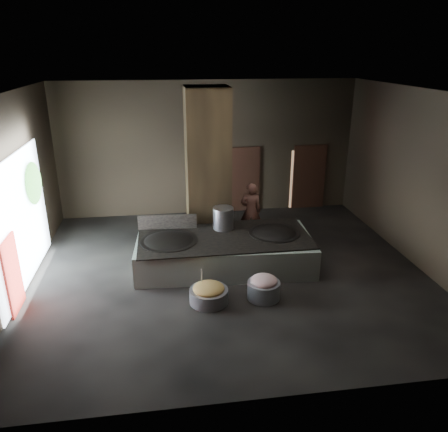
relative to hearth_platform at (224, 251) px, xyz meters
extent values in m
cube|color=black|center=(0.05, -0.34, -0.45)|extent=(10.00, 9.00, 0.10)
cube|color=black|center=(0.05, -0.34, 4.15)|extent=(10.00, 9.00, 0.10)
cube|color=black|center=(0.05, 4.21, 1.85)|extent=(10.00, 0.10, 4.50)
cube|color=black|center=(0.05, -4.89, 1.85)|extent=(10.00, 0.10, 4.50)
cube|color=black|center=(-5.00, -0.34, 1.85)|extent=(0.10, 9.00, 4.50)
cube|color=black|center=(5.10, -0.34, 1.85)|extent=(0.10, 9.00, 4.50)
cube|color=black|center=(-0.25, 1.56, 1.85)|extent=(1.20, 1.20, 4.50)
cube|color=#B8CCB8|center=(0.00, 0.00, 0.00)|extent=(4.67, 2.44, 0.79)
cube|color=black|center=(0.00, 0.00, 0.42)|extent=(4.45, 2.14, 0.03)
ellipsoid|color=black|center=(-1.45, -0.05, 0.35)|extent=(1.44, 1.44, 0.40)
cylinder|color=black|center=(-1.45, -0.05, 0.42)|extent=(1.46, 1.46, 0.05)
ellipsoid|color=black|center=(1.35, 0.05, 0.35)|extent=(1.34, 1.34, 0.38)
cylinder|color=black|center=(1.35, 0.05, 0.42)|extent=(1.37, 1.37, 0.05)
cylinder|color=#ADAFB5|center=(0.05, 0.55, 0.73)|extent=(0.55, 0.55, 0.59)
cube|color=black|center=(-1.45, 0.75, 0.63)|extent=(1.58, 0.15, 0.40)
imported|color=#8A5446|center=(1.06, 1.73, 0.46)|extent=(0.68, 0.50, 1.72)
cylinder|color=gray|center=(-0.61, -1.76, -0.23)|extent=(1.14, 1.14, 0.32)
ellipsoid|color=#919B4B|center=(-0.61, -1.76, -0.05)|extent=(0.72, 0.72, 0.22)
cylinder|color=#ADAFB5|center=(-0.76, -1.61, 0.15)|extent=(0.05, 0.35, 0.63)
cylinder|color=gray|center=(0.66, -1.77, -0.19)|extent=(0.96, 0.96, 0.41)
ellipsoid|color=#C17377|center=(0.66, -1.77, 0.05)|extent=(0.63, 0.63, 0.24)
cube|color=black|center=(1.25, 4.11, 0.70)|extent=(1.18, 0.08, 2.38)
cube|color=#8C6647|center=(1.36, 4.15, 0.65)|extent=(0.81, 0.04, 1.91)
cube|color=black|center=(3.65, 4.11, 0.70)|extent=(1.18, 0.08, 2.38)
cube|color=#8C6647|center=(3.43, 4.16, 0.65)|extent=(0.89, 0.04, 2.11)
cube|color=white|center=(-4.90, -0.14, 1.20)|extent=(0.04, 4.20, 3.10)
cube|color=maroon|center=(-4.83, -1.44, 0.45)|extent=(0.05, 0.90, 1.70)
ellipsoid|color=#194714|center=(-4.80, 0.96, 1.80)|extent=(0.28, 1.10, 1.10)
camera|label=1|loc=(-1.51, -10.34, 5.00)|focal=35.00mm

